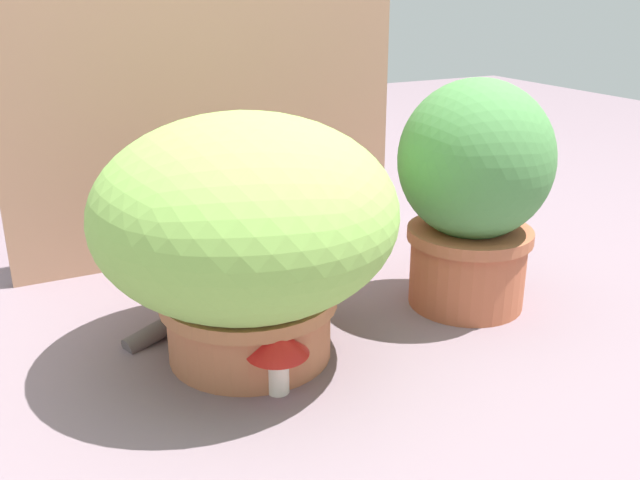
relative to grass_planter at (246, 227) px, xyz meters
The scene contains 6 objects.
ground_plane 0.25m from the grass_planter, 42.87° to the right, with size 6.00×6.00×0.00m, color slate.
cardboard_backdrop 0.59m from the grass_planter, 77.20° to the left, with size 0.96×0.03×0.96m, color tan.
grass_planter is the anchor object (origin of this frame).
leafy_planter 0.48m from the grass_planter, ahead, with size 0.31×0.31×0.47m.
cat 0.19m from the grass_planter, 80.21° to the left, with size 0.39×0.24×0.32m.
mushroom_ornament_red 0.21m from the grass_planter, 92.88° to the right, with size 0.10×0.10×0.12m.
Camera 1 is at (-0.45, -1.03, 0.64)m, focal length 39.69 mm.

